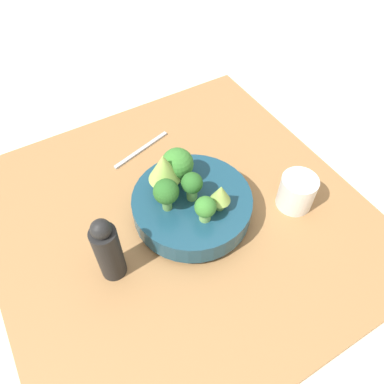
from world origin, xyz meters
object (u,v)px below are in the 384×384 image
at_px(bowl, 192,205).
at_px(cup, 297,192).
at_px(pepper_mill, 108,250).
at_px(fork, 141,150).

bearing_deg(bowl, cup, 157.76).
height_order(cup, pepper_mill, pepper_mill).
height_order(bowl, cup, cup).
xyz_separation_m(bowl, cup, (-0.22, 0.09, 0.00)).
height_order(bowl, pepper_mill, pepper_mill).
relative_size(cup, fork, 0.48).
bearing_deg(fork, cup, 124.22).
relative_size(cup, pepper_mill, 0.49).
xyz_separation_m(bowl, fork, (0.01, -0.25, -0.03)).
relative_size(bowl, pepper_mill, 1.54).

